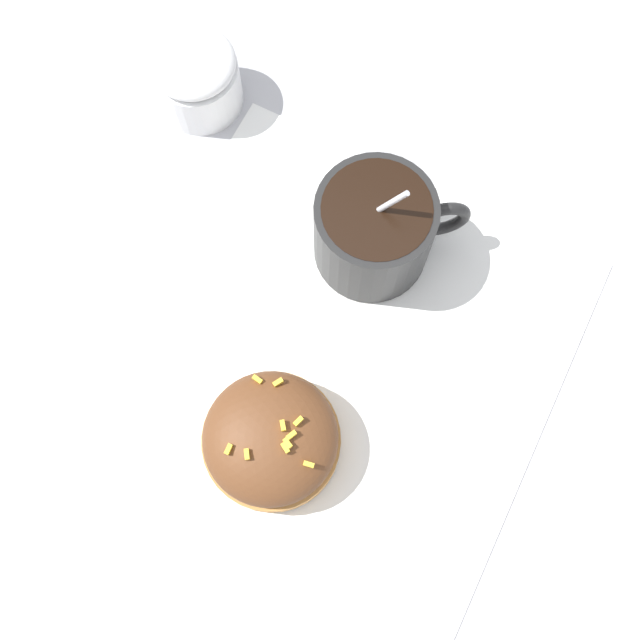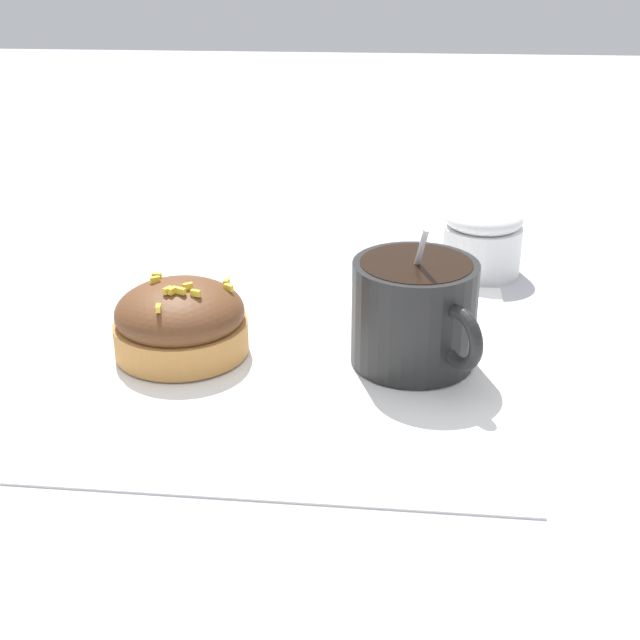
# 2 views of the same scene
# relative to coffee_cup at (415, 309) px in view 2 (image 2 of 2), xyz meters

# --- Properties ---
(ground_plane) EXTENTS (3.00, 3.00, 0.00)m
(ground_plane) POSITION_rel_coffee_cup_xyz_m (-0.08, -0.01, -0.04)
(ground_plane) COLOR #B2B2B7
(paper_napkin) EXTENTS (0.32, 0.33, 0.00)m
(paper_napkin) POSITION_rel_coffee_cup_xyz_m (-0.08, -0.01, -0.04)
(paper_napkin) COLOR white
(paper_napkin) RESTS_ON ground_plane
(coffee_cup) EXTENTS (0.09, 0.11, 0.11)m
(coffee_cup) POSITION_rel_coffee_cup_xyz_m (0.00, 0.00, 0.00)
(coffee_cup) COLOR black
(coffee_cup) RESTS_ON paper_napkin
(frosted_pastry) EXTENTS (0.10, 0.10, 0.06)m
(frosted_pastry) POSITION_rel_coffee_cup_xyz_m (-0.17, 0.00, -0.02)
(frosted_pastry) COLOR #C18442
(frosted_pastry) RESTS_ON paper_napkin
(sugar_bowl) EXTENTS (0.07, 0.07, 0.06)m
(sugar_bowl) POSITION_rel_coffee_cup_xyz_m (0.06, 0.18, -0.01)
(sugar_bowl) COLOR white
(sugar_bowl) RESTS_ON ground_plane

